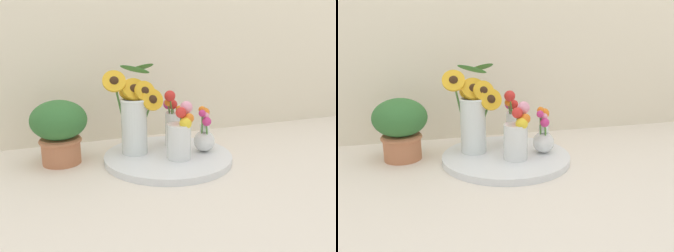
% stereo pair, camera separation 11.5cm
% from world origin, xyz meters
% --- Properties ---
extents(ground_plane, '(6.00, 6.00, 0.00)m').
position_xyz_m(ground_plane, '(0.00, 0.00, 0.00)').
color(ground_plane, silver).
extents(serving_tray, '(0.45, 0.45, 0.02)m').
position_xyz_m(serving_tray, '(0.04, 0.04, 0.01)').
color(serving_tray, silver).
rests_on(serving_tray, ground_plane).
extents(mason_jar_sunflowers, '(0.22, 0.18, 0.33)m').
position_xyz_m(mason_jar_sunflowers, '(-0.06, 0.10, 0.16)').
color(mason_jar_sunflowers, silver).
rests_on(mason_jar_sunflowers, serving_tray).
extents(vase_small_center, '(0.09, 0.08, 0.20)m').
position_xyz_m(vase_small_center, '(0.06, -0.02, 0.10)').
color(vase_small_center, white).
rests_on(vase_small_center, serving_tray).
extents(vase_bulb_right, '(0.08, 0.09, 0.17)m').
position_xyz_m(vase_bulb_right, '(0.17, 0.02, 0.09)').
color(vase_bulb_right, white).
rests_on(vase_bulb_right, serving_tray).
extents(vase_small_back, '(0.08, 0.11, 0.22)m').
position_xyz_m(vase_small_back, '(0.09, 0.13, 0.12)').
color(vase_small_back, white).
rests_on(vase_small_back, serving_tray).
extents(potted_plant, '(0.19, 0.19, 0.22)m').
position_xyz_m(potted_plant, '(-0.32, 0.15, 0.13)').
color(potted_plant, '#B7704C').
rests_on(potted_plant, ground_plane).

